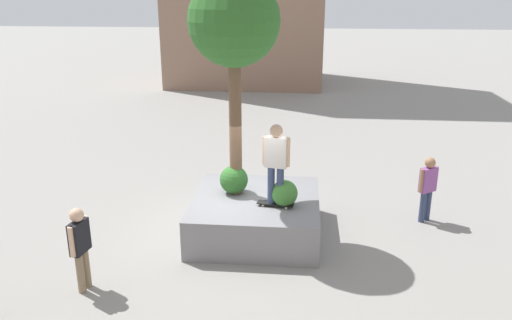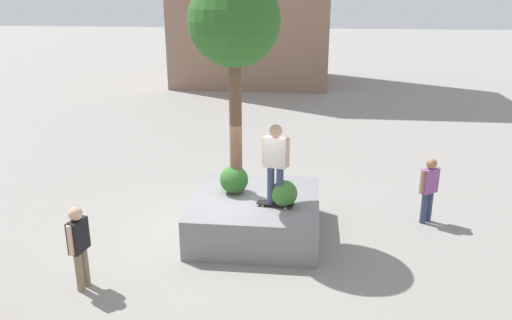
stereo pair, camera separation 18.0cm
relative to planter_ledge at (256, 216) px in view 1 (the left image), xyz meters
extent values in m
plane|color=gray|center=(0.58, 0.01, -0.44)|extent=(120.00, 120.00, 0.00)
cube|color=gray|center=(0.00, 0.00, 0.00)|extent=(2.84, 2.91, 0.89)
cylinder|color=brown|center=(0.48, -0.25, 2.11)|extent=(0.28, 0.28, 3.32)
sphere|color=#2D6628|center=(0.48, -0.25, 4.30)|extent=(1.94, 1.94, 1.94)
sphere|color=#3D7A33|center=(-0.65, 0.38, 0.73)|extent=(0.58, 0.58, 0.58)
sphere|color=#2D6628|center=(0.53, -0.24, 0.77)|extent=(0.65, 0.65, 0.65)
cube|color=black|center=(-0.46, 0.44, 0.51)|extent=(0.82, 0.35, 0.02)
sphere|color=beige|center=(-0.20, 0.48, 0.47)|extent=(0.06, 0.06, 0.06)
sphere|color=beige|center=(-0.23, 0.31, 0.47)|extent=(0.06, 0.06, 0.06)
sphere|color=beige|center=(-0.70, 0.57, 0.47)|extent=(0.06, 0.06, 0.06)
sphere|color=beige|center=(-0.73, 0.40, 0.47)|extent=(0.06, 0.06, 0.06)
cylinder|color=navy|center=(-0.56, 0.46, 0.94)|extent=(0.15, 0.15, 0.84)
cylinder|color=navy|center=(-0.36, 0.42, 0.94)|extent=(0.15, 0.15, 0.84)
cube|color=silver|center=(-0.46, 0.44, 1.68)|extent=(0.50, 0.28, 0.66)
cylinder|color=#D8AD8C|center=(-0.71, 0.49, 1.70)|extent=(0.10, 0.10, 0.62)
cylinder|color=#D8AD8C|center=(-0.22, 0.40, 1.70)|extent=(0.10, 0.10, 0.62)
sphere|color=#D8AD8C|center=(-0.46, 0.44, 2.15)|extent=(0.27, 0.27, 0.27)
cylinder|color=navy|center=(-3.93, -0.98, -0.06)|extent=(0.14, 0.14, 0.77)
cylinder|color=navy|center=(-4.08, -1.09, -0.06)|extent=(0.14, 0.14, 0.77)
cube|color=#8C4C99|center=(-4.01, -1.04, 0.63)|extent=(0.46, 0.40, 0.60)
cylinder|color=#9E7251|center=(-3.82, -0.90, 0.64)|extent=(0.09, 0.09, 0.57)
cylinder|color=#9E7251|center=(-4.19, -1.17, 0.64)|extent=(0.09, 0.09, 0.57)
sphere|color=#9E7251|center=(-4.01, -1.04, 1.05)|extent=(0.25, 0.25, 0.25)
cylinder|color=#847056|center=(3.01, 2.69, -0.05)|extent=(0.14, 0.14, 0.79)
cylinder|color=#847056|center=(2.98, 2.51, -0.05)|extent=(0.14, 0.14, 0.79)
cube|color=black|center=(2.99, 2.60, 0.65)|extent=(0.26, 0.47, 0.62)
cylinder|color=#D8AD8C|center=(3.03, 2.83, 0.67)|extent=(0.10, 0.10, 0.58)
cylinder|color=#D8AD8C|center=(2.96, 2.37, 0.67)|extent=(0.10, 0.10, 0.58)
sphere|color=#D8AD8C|center=(2.99, 2.60, 1.09)|extent=(0.26, 0.26, 0.26)
camera|label=1|loc=(-0.99, 10.64, 4.99)|focal=36.00mm
camera|label=2|loc=(-1.17, 10.63, 4.99)|focal=36.00mm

